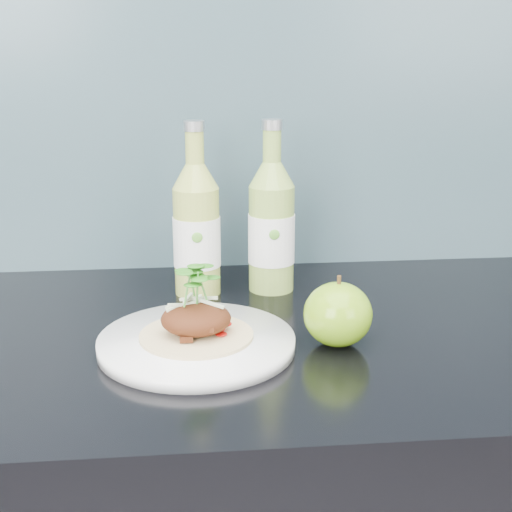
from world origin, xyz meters
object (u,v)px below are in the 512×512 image
object	(u,v)px
cider_bottle_left	(197,230)
dinner_plate	(197,343)
green_apple	(338,314)
cider_bottle_right	(271,227)

from	to	relation	value
cider_bottle_left	dinner_plate	bearing A→B (deg)	-90.83
cider_bottle_left	green_apple	bearing A→B (deg)	-50.60
cider_bottle_left	cider_bottle_right	bearing A→B (deg)	3.54
cider_bottle_right	cider_bottle_left	bearing A→B (deg)	-175.43
dinner_plate	cider_bottle_left	world-z (taller)	cider_bottle_left
dinner_plate	cider_bottle_right	distance (m)	0.26
green_apple	dinner_plate	bearing A→B (deg)	178.63
dinner_plate	green_apple	size ratio (longest dim) A/B	3.14
cider_bottle_right	green_apple	bearing A→B (deg)	-73.43
green_apple	cider_bottle_right	world-z (taller)	cider_bottle_right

